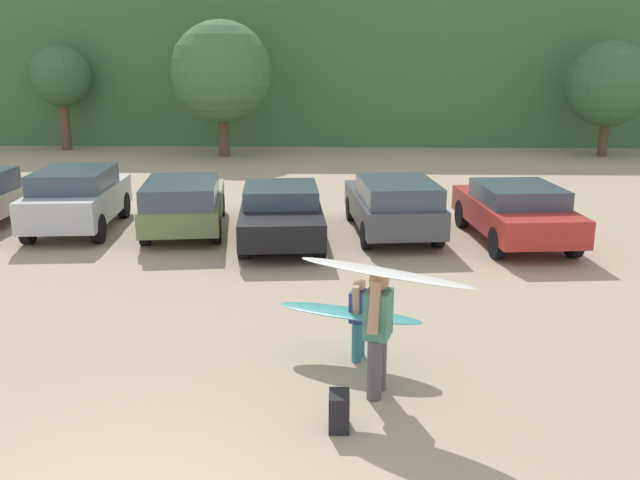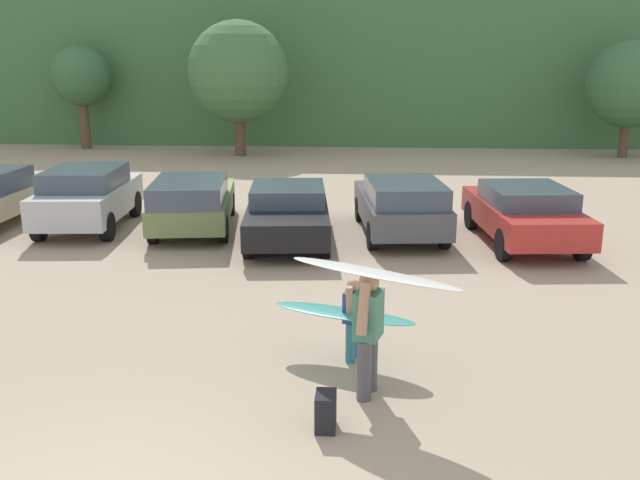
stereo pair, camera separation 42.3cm
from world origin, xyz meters
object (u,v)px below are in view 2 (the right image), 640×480
at_px(parked_car_black, 288,211).
at_px(parked_car_dark_gray, 401,205).
at_px(parked_car_olive_green, 193,201).
at_px(surfboard_teal, 343,313).
at_px(parked_car_red, 524,212).
at_px(backpack_dropped, 326,411).
at_px(person_adult, 368,327).
at_px(parked_car_silver, 88,196).
at_px(surfboard_white, 373,273).
at_px(person_child, 353,314).

xyz_separation_m(parked_car_black, parked_car_dark_gray, (2.68, 0.59, 0.08)).
bearing_deg(parked_car_olive_green, surfboard_teal, -159.32).
relative_size(parked_car_black, parked_car_dark_gray, 1.04).
height_order(parked_car_red, backpack_dropped, parked_car_red).
xyz_separation_m(parked_car_dark_gray, person_adult, (-0.77, -8.25, 0.17)).
bearing_deg(person_adult, parked_car_silver, -34.02).
bearing_deg(surfboard_teal, backpack_dropped, 105.69).
height_order(parked_car_olive_green, parked_car_dark_gray, parked_car_dark_gray).
bearing_deg(parked_car_silver, surfboard_teal, -142.63).
bearing_deg(parked_car_olive_green, backpack_dropped, -165.20).
xyz_separation_m(parked_car_silver, person_adult, (7.08, -8.47, 0.10)).
height_order(parked_car_olive_green, backpack_dropped, parked_car_olive_green).
distance_m(parked_car_red, person_adult, 8.53).
height_order(parked_car_dark_gray, surfboard_teal, parked_car_dark_gray).
relative_size(surfboard_white, surfboard_teal, 1.08).
bearing_deg(surfboard_white, surfboard_teal, -40.18).
bearing_deg(surfboard_white, person_child, -46.86).
relative_size(parked_car_olive_green, parked_car_red, 1.02).
xyz_separation_m(parked_car_red, person_adult, (-3.59, -7.73, 0.19)).
height_order(parked_car_black, surfboard_teal, parked_car_black).
bearing_deg(person_child, parked_car_silver, -31.07).
bearing_deg(person_adult, parked_car_dark_gray, -79.28).
height_order(parked_car_silver, parked_car_dark_gray, parked_car_silver).
bearing_deg(person_adult, surfboard_teal, -55.16).
bearing_deg(surfboard_white, parked_car_olive_green, -31.82).
relative_size(parked_car_olive_green, parked_car_black, 0.98).
xyz_separation_m(parked_car_dark_gray, backpack_dropped, (-1.25, -9.13, -0.55)).
xyz_separation_m(parked_car_black, surfboard_teal, (1.56, -6.64, 0.02)).
distance_m(person_adult, backpack_dropped, 1.23).
relative_size(parked_car_silver, surfboard_white, 1.73).
relative_size(parked_car_red, surfboard_teal, 2.05).
bearing_deg(parked_car_black, parked_car_red, -94.78).
height_order(parked_car_dark_gray, person_child, parked_car_dark_gray).
bearing_deg(backpack_dropped, parked_car_olive_green, 112.81).
distance_m(parked_car_black, parked_car_red, 5.50).
bearing_deg(parked_car_dark_gray, parked_car_olive_green, 82.04).
relative_size(parked_car_olive_green, surfboard_teal, 2.09).
bearing_deg(parked_car_dark_gray, parked_car_black, 95.96).
bearing_deg(person_adult, parked_car_black, -59.93).
distance_m(parked_car_olive_green, parked_car_dark_gray, 5.15).
distance_m(parked_car_dark_gray, parked_car_red, 2.87).
distance_m(parked_car_silver, surfboard_teal, 10.04).
height_order(parked_car_red, surfboard_teal, parked_car_red).
relative_size(person_child, backpack_dropped, 2.70).
height_order(person_child, surfboard_teal, person_child).
distance_m(parked_car_black, backpack_dropped, 8.67).
height_order(parked_car_olive_green, person_child, parked_car_olive_green).
bearing_deg(backpack_dropped, person_adult, 61.45).
distance_m(parked_car_red, person_child, 7.68).
bearing_deg(surfboard_white, parked_car_red, -83.68).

